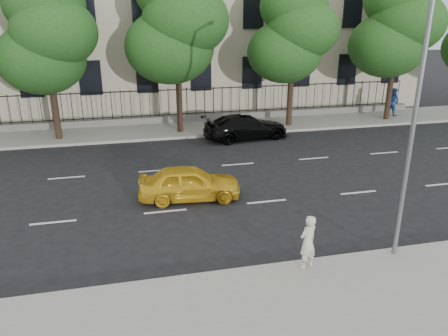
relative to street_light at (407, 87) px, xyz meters
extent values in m
plane|color=black|center=(-2.50, 1.77, -5.15)|extent=(120.00, 120.00, 0.00)
cube|color=gray|center=(-2.50, -2.23, -5.07)|extent=(60.00, 4.00, 0.15)
cube|color=gray|center=(-2.50, 15.77, -5.07)|extent=(60.00, 4.00, 0.15)
cube|color=slate|center=(-2.50, 17.47, -4.80)|extent=(30.00, 0.50, 0.40)
cube|color=black|center=(-2.50, 17.47, -4.50)|extent=(28.80, 0.05, 0.05)
cube|color=black|center=(-2.50, 17.47, -2.90)|extent=(28.80, 0.05, 0.05)
cylinder|color=slate|center=(0.00, -0.53, -1.00)|extent=(0.14, 0.14, 8.00)
cylinder|color=#382619|center=(-11.50, 14.97, -3.51)|extent=(0.36, 0.36, 2.97)
ellipsoid|color=#1F4D19|center=(-11.90, 15.27, -0.52)|extent=(4.75, 4.75, 3.90)
ellipsoid|color=#1F4D19|center=(-11.00, 14.77, 0.85)|extent=(4.50, 4.50, 3.70)
ellipsoid|color=#1F4D19|center=(-11.40, 15.37, 2.23)|extent=(4.25, 4.25, 3.50)
cylinder|color=#382619|center=(-4.50, 14.97, -3.34)|extent=(0.36, 0.36, 3.32)
ellipsoid|color=#1F4D19|center=(-4.90, 15.27, -0.05)|extent=(5.13, 5.13, 4.21)
ellipsoid|color=#1F4D19|center=(-4.00, 14.77, 1.43)|extent=(4.86, 4.86, 4.00)
cylinder|color=#382619|center=(2.50, 14.97, -3.46)|extent=(0.36, 0.36, 3.08)
ellipsoid|color=#1F4D19|center=(2.10, 15.27, -0.48)|extent=(4.56, 4.56, 3.74)
ellipsoid|color=#1F4D19|center=(3.00, 14.77, 0.84)|extent=(4.32, 4.32, 3.55)
ellipsoid|color=#1F4D19|center=(2.60, 15.37, 2.16)|extent=(4.08, 4.08, 3.36)
cylinder|color=#382619|center=(9.50, 14.97, -3.39)|extent=(0.36, 0.36, 3.22)
ellipsoid|color=#1F4D19|center=(9.10, 15.27, -0.22)|extent=(4.94, 4.94, 4.06)
ellipsoid|color=#1F4D19|center=(10.00, 14.77, 1.21)|extent=(4.68, 4.68, 3.85)
imported|color=gold|center=(-5.41, 5.24, -4.46)|extent=(4.16, 1.99, 1.37)
imported|color=black|center=(-0.91, 13.03, -4.43)|extent=(5.16, 2.59, 1.44)
imported|color=beige|center=(-2.92, -0.64, -4.18)|extent=(0.71, 0.61, 1.64)
imported|color=navy|center=(10.47, 15.87, -4.04)|extent=(1.02, 1.13, 1.91)
camera|label=1|loc=(-7.68, -10.70, 2.05)|focal=35.00mm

